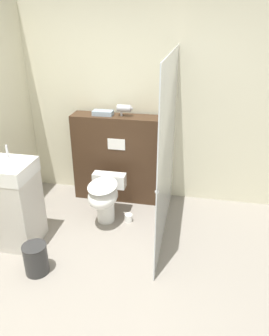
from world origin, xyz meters
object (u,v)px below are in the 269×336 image
sink_vanity (9,203)px  waste_bin (36,259)px  toilet (105,196)px  hair_drier (125,108)px

sink_vanity → waste_bin: 0.69m
sink_vanity → toilet: bearing=32.3°
hair_drier → waste_bin: size_ratio=0.63×
sink_vanity → hair_drier: (0.99, 1.17, 0.76)m
toilet → hair_drier: (0.11, 0.61, 0.89)m
sink_vanity → waste_bin: (0.46, -0.41, -0.32)m
toilet → waste_bin: bearing=-113.3°
waste_bin → toilet: bearing=66.7°
hair_drier → waste_bin: bearing=-108.6°
sink_vanity → hair_drier: 1.71m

